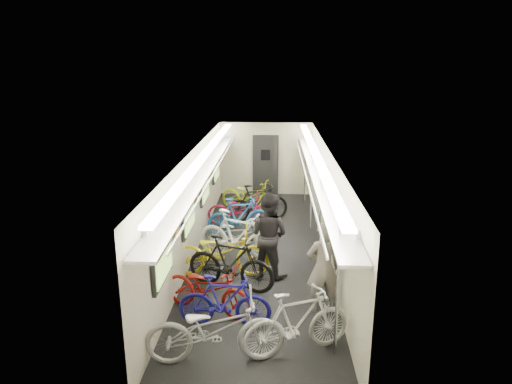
# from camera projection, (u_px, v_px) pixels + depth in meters

# --- Properties ---
(train_car_shell) EXTENTS (10.00, 10.00, 10.00)m
(train_car_shell) POSITION_uv_depth(u_px,v_px,m) (246.00, 176.00, 10.84)
(train_car_shell) COLOR black
(train_car_shell) RESTS_ON ground
(bicycle_0) EXTENTS (2.08, 0.96, 1.06)m
(bicycle_0) POSITION_uv_depth(u_px,v_px,m) (215.00, 329.00, 6.58)
(bicycle_0) COLOR #A5A4A9
(bicycle_0) RESTS_ON ground
(bicycle_1) EXTENTS (1.56, 0.49, 0.93)m
(bicycle_1) POSITION_uv_depth(u_px,v_px,m) (225.00, 301.00, 7.48)
(bicycle_1) COLOR navy
(bicycle_1) RESTS_ON ground
(bicycle_2) EXTENTS (1.85, 1.29, 0.92)m
(bicycle_2) POSITION_uv_depth(u_px,v_px,m) (208.00, 288.00, 7.92)
(bicycle_2) COLOR maroon
(bicycle_2) RESTS_ON ground
(bicycle_3) EXTENTS (1.86, 1.05, 1.08)m
(bicycle_3) POSITION_uv_depth(u_px,v_px,m) (230.00, 263.00, 8.75)
(bicycle_3) COLOR black
(bicycle_3) RESTS_ON ground
(bicycle_4) EXTENTS (2.01, 0.74, 1.05)m
(bicycle_4) POSITION_uv_depth(u_px,v_px,m) (220.00, 252.00, 9.31)
(bicycle_4) COLOR yellow
(bicycle_4) RESTS_ON ground
(bicycle_5) EXTENTS (2.00, 1.32, 1.17)m
(bicycle_5) POSITION_uv_depth(u_px,v_px,m) (237.00, 237.00, 9.96)
(bicycle_5) COLOR white
(bicycle_5) RESTS_ON ground
(bicycle_6) EXTENTS (1.88, 1.21, 0.93)m
(bicycle_6) POSITION_uv_depth(u_px,v_px,m) (237.00, 235.00, 10.39)
(bicycle_6) COLOR #A5A6AA
(bicycle_6) RESTS_ON ground
(bicycle_7) EXTENTS (1.70, 0.87, 0.98)m
(bicycle_7) POSITION_uv_depth(u_px,v_px,m) (239.00, 216.00, 11.59)
(bicycle_7) COLOR #1C63AB
(bicycle_7) RESTS_ON ground
(bicycle_8) EXTENTS (1.74, 0.62, 0.91)m
(bicycle_8) POSITION_uv_depth(u_px,v_px,m) (240.00, 210.00, 12.24)
(bicycle_8) COLOR maroon
(bicycle_8) RESTS_ON ground
(bicycle_9) EXTENTS (1.85, 1.05, 1.07)m
(bicycle_9) POSITION_uv_depth(u_px,v_px,m) (257.00, 203.00, 12.54)
(bicycle_9) COLOR black
(bicycle_9) RESTS_ON ground
(bicycle_10) EXTENTS (1.89, 1.19, 0.94)m
(bicycle_10) POSITION_uv_depth(u_px,v_px,m) (249.00, 195.00, 13.51)
(bicycle_10) COLOR #A9B911
(bicycle_10) RESTS_ON ground
(bicycle_11) EXTENTS (1.78, 1.11, 1.04)m
(bicycle_11) POSITION_uv_depth(u_px,v_px,m) (297.00, 322.00, 6.77)
(bicycle_11) COLOR silver
(bicycle_11) RESTS_ON ground
(passenger_near) EXTENTS (0.65, 0.49, 1.64)m
(passenger_near) POSITION_uv_depth(u_px,v_px,m) (323.00, 267.00, 7.90)
(passenger_near) COLOR gray
(passenger_near) RESTS_ON ground
(passenger_mid) EXTENTS (1.07, 1.00, 1.76)m
(passenger_mid) POSITION_uv_depth(u_px,v_px,m) (269.00, 235.00, 9.24)
(passenger_mid) COLOR black
(passenger_mid) RESTS_ON ground
(backpack) EXTENTS (0.29, 0.20, 0.38)m
(backpack) POSITION_uv_depth(u_px,v_px,m) (340.00, 226.00, 8.57)
(backpack) COLOR #A5101C
(backpack) RESTS_ON passenger_near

